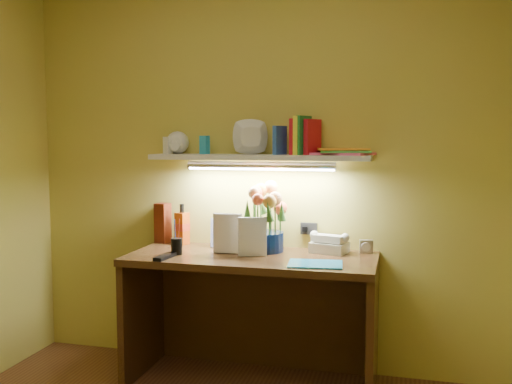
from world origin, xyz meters
The scene contains 13 objects.
desk centered at (0.00, 1.20, 0.38)m, with size 1.40×0.60×0.75m, color #321A0D.
flower_bouquet centered at (0.04, 1.33, 0.95)m, with size 0.25×0.25×0.40m, color #081538, non-canonical shape.
telephone centered at (0.42, 1.39, 0.81)m, with size 0.20×0.15×0.12m, color beige, non-canonical shape.
desk_clock centered at (0.62, 1.43, 0.79)m, with size 0.08×0.04×0.08m, color #B5B5BA.
whisky_bottle centered at (-0.51, 1.42, 0.88)m, with size 0.07×0.07×0.25m, color #BF440E, non-canonical shape.
whisky_box centered at (-0.65, 1.45, 0.88)m, with size 0.08×0.08×0.25m, color #541C0C.
pen_cup centered at (-0.42, 1.12, 0.83)m, with size 0.06×0.06×0.16m, color black.
art_card centered at (-0.22, 1.40, 0.84)m, with size 0.18×0.04×0.18m, color silver, non-canonical shape.
tv_remote centered at (-0.44, 1.00, 0.76)m, with size 0.05×0.18×0.02m, color black.
blue_folder centered at (0.39, 1.05, 0.75)m, with size 0.28×0.21×0.01m, color #2192CF.
desk_book_a centered at (-0.23, 1.22, 0.87)m, with size 0.17×0.02×0.23m, color beige.
desk_book_b centered at (-0.07, 1.15, 0.86)m, with size 0.16×0.02×0.22m, color silver.
wall_shelf centered at (0.01, 1.38, 1.34)m, with size 1.32×0.35×0.25m.
Camera 1 is at (0.82, -1.87, 1.40)m, focal length 40.00 mm.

